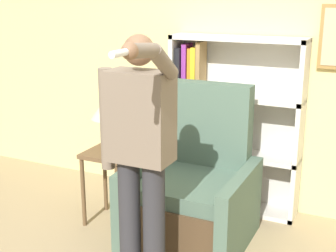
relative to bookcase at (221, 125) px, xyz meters
name	(u,v)px	position (x,y,z in m)	size (l,w,h in m)	color
wall_back	(244,58)	(0.15, 0.16, 0.61)	(8.00, 0.11, 2.80)	#DBCC84
bookcase	(221,125)	(0.00, 0.00, 0.00)	(1.21, 0.28, 1.61)	silver
armchair	(194,194)	(0.02, -0.69, -0.41)	(0.94, 0.92, 1.26)	#4C3823
person_standing	(139,151)	(-0.04, -1.49, 0.20)	(0.56, 0.78, 1.74)	#2D2D33
side_table	(110,166)	(-0.74, -0.76, -0.27)	(0.40, 0.40, 0.66)	brown
table_lamp	(108,108)	(-0.74, -0.76, 0.25)	(0.30, 0.30, 0.49)	gold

